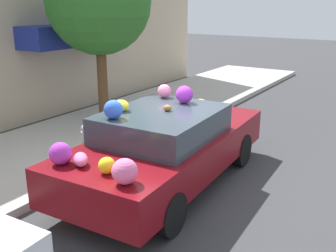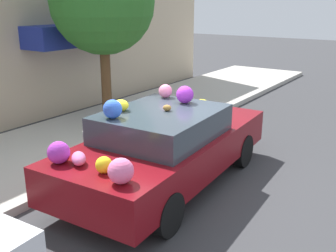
% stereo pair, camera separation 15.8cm
% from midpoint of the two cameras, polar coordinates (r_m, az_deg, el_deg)
% --- Properties ---
extents(ground_plane, '(60.00, 60.00, 0.00)m').
position_cam_midpoint_polar(ground_plane, '(6.96, -0.08, -7.99)').
color(ground_plane, '#38383A').
extents(sidewalk_curb, '(24.00, 3.20, 0.14)m').
position_cam_midpoint_polar(sidewalk_curb, '(8.63, -15.02, -2.92)').
color(sidewalk_curb, '#B2ADA3').
rests_on(sidewalk_curb, ground).
extents(street_tree, '(2.42, 2.42, 4.08)m').
position_cam_midpoint_polar(street_tree, '(9.52, -9.02, 17.33)').
color(street_tree, brown).
rests_on(street_tree, sidewalk_curb).
extents(fire_hydrant, '(0.20, 0.20, 0.70)m').
position_cam_midpoint_polar(fire_hydrant, '(7.56, -10.92, -2.18)').
color(fire_hydrant, '#B2B2B7').
rests_on(fire_hydrant, sidewalk_curb).
extents(art_car, '(4.51, 2.04, 1.64)m').
position_cam_midpoint_polar(art_car, '(6.58, 0.42, -2.71)').
color(art_car, maroon).
rests_on(art_car, ground).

